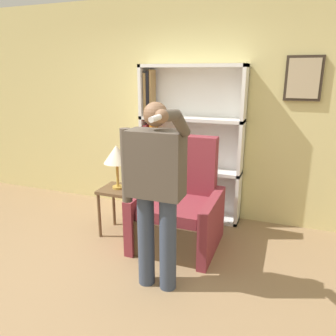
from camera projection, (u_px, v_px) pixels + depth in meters
The scene contains 7 objects.
ground_plane at pixel (105, 294), 2.89m from camera, with size 14.00×14.00×0.00m, color #937551.
wall_back at pixel (180, 110), 4.31m from camera, with size 8.00×0.11×2.80m.
bookcase at pixel (182, 146), 4.27m from camera, with size 1.33×0.28×1.98m.
armchair at pixel (179, 213), 3.68m from camera, with size 0.89×0.85×1.20m.
person_standing at pixel (156, 187), 2.75m from camera, with size 0.61×0.78×1.67m.
side_table at pixel (118, 197), 3.87m from camera, with size 0.40×0.40×0.58m.
table_lamp at pixel (117, 155), 3.73m from camera, with size 0.30×0.30×0.52m.
Camera 1 is at (1.38, -2.11, 1.89)m, focal length 35.00 mm.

